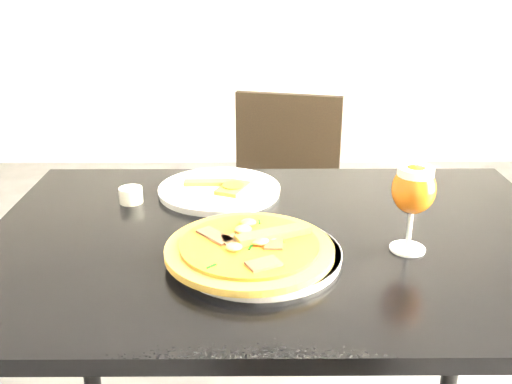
{
  "coord_description": "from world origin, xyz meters",
  "views": [
    {
      "loc": [
        0.06,
        -0.73,
        1.26
      ],
      "look_at": [
        0.07,
        0.35,
        0.83
      ],
      "focal_mm": 40.0,
      "sensor_mm": 36.0,
      "label": 1
    }
  ],
  "objects_px": {
    "pizza": "(250,247)",
    "beer_glass": "(414,190)",
    "dining_table": "(279,272)",
    "chair_far": "(280,209)"
  },
  "relations": [
    {
      "from": "chair_far",
      "to": "beer_glass",
      "type": "height_order",
      "value": "beer_glass"
    },
    {
      "from": "dining_table",
      "to": "pizza",
      "type": "xyz_separation_m",
      "value": [
        -0.06,
        -0.11,
        0.12
      ]
    },
    {
      "from": "dining_table",
      "to": "chair_far",
      "type": "distance_m",
      "value": 0.8
    },
    {
      "from": "dining_table",
      "to": "chair_far",
      "type": "xyz_separation_m",
      "value": [
        0.04,
        0.78,
        -0.19
      ]
    },
    {
      "from": "pizza",
      "to": "beer_glass",
      "type": "distance_m",
      "value": 0.32
    },
    {
      "from": "dining_table",
      "to": "beer_glass",
      "type": "distance_m",
      "value": 0.33
    },
    {
      "from": "dining_table",
      "to": "pizza",
      "type": "distance_m",
      "value": 0.17
    },
    {
      "from": "dining_table",
      "to": "chair_far",
      "type": "relative_size",
      "value": 1.41
    },
    {
      "from": "beer_glass",
      "to": "chair_far",
      "type": "bearing_deg",
      "value": 103.34
    },
    {
      "from": "chair_far",
      "to": "beer_glass",
      "type": "bearing_deg",
      "value": -62.08
    }
  ]
}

